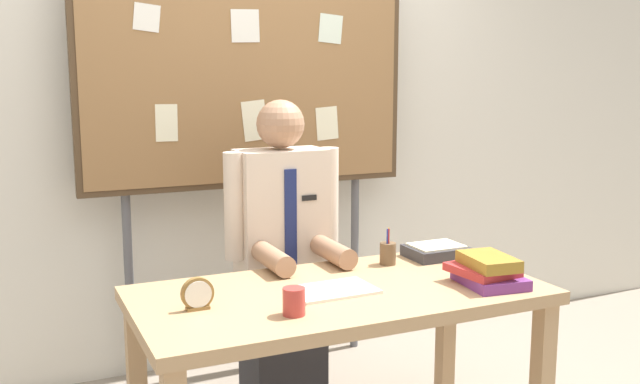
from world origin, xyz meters
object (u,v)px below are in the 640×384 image
object	(u,v)px
desk	(340,311)
paper_tray	(436,251)
bulletin_board	(249,81)
person	(283,265)
pen_holder	(388,253)
book_stack	(488,271)
desk_clock	(197,295)
open_notebook	(333,290)
coffee_mug	(294,301)

from	to	relation	value
desk	paper_tray	world-z (taller)	paper_tray
desk	bulletin_board	distance (m)	1.36
person	pen_holder	distance (m)	0.51
person	book_stack	size ratio (longest dim) A/B	4.86
desk	desk_clock	xyz separation A→B (m)	(-0.56, -0.01, 0.14)
desk	bulletin_board	world-z (taller)	bulletin_board
bulletin_board	pen_holder	distance (m)	1.14
desk	person	xyz separation A→B (m)	(0.00, 0.60, 0.03)
bulletin_board	paper_tray	world-z (taller)	bulletin_board
person	paper_tray	bearing A→B (deg)	-30.13
person	pen_holder	bearing A→B (deg)	-46.71
desk	book_stack	world-z (taller)	book_stack
desk	pen_holder	world-z (taller)	pen_holder
desk	open_notebook	size ratio (longest dim) A/B	4.96
book_stack	coffee_mug	world-z (taller)	book_stack
book_stack	coffee_mug	xyz separation A→B (m)	(-0.82, -0.01, -0.01)
desk_clock	desk	bearing A→B (deg)	1.11
desk	open_notebook	world-z (taller)	open_notebook
coffee_mug	pen_holder	bearing A→B (deg)	35.26
pen_holder	person	bearing A→B (deg)	133.29
coffee_mug	paper_tray	distance (m)	0.99
bulletin_board	book_stack	world-z (taller)	bulletin_board
pen_holder	paper_tray	size ratio (longest dim) A/B	0.62
pen_holder	desk	bearing A→B (deg)	-145.71
book_stack	open_notebook	distance (m)	0.62
desk_clock	pen_holder	distance (m)	0.94
book_stack	desk_clock	xyz separation A→B (m)	(-1.11, 0.18, -0.00)
desk	paper_tray	distance (m)	0.66
open_notebook	paper_tray	world-z (taller)	paper_tray
book_stack	coffee_mug	bearing A→B (deg)	-178.97
bulletin_board	book_stack	xyz separation A→B (m)	(0.55, -1.23, -0.72)
book_stack	pen_holder	size ratio (longest dim) A/B	1.83
desk	desk_clock	world-z (taller)	desk_clock
coffee_mug	bulletin_board	bearing A→B (deg)	77.70
desk_clock	person	bearing A→B (deg)	47.63
open_notebook	desk_clock	bearing A→B (deg)	178.99
desk_clock	coffee_mug	world-z (taller)	desk_clock
pen_holder	paper_tray	world-z (taller)	pen_holder
person	paper_tray	distance (m)	0.70
paper_tray	pen_holder	bearing A→B (deg)	-176.51
paper_tray	coffee_mug	bearing A→B (deg)	-152.71
bulletin_board	coffee_mug	bearing A→B (deg)	-102.30
desk	person	world-z (taller)	person
bulletin_board	desk_clock	world-z (taller)	bulletin_board
pen_holder	bulletin_board	bearing A→B (deg)	113.05
desk_clock	paper_tray	bearing A→B (deg)	12.70
desk	pen_holder	xyz separation A→B (m)	(0.35, 0.24, 0.14)
desk	coffee_mug	size ratio (longest dim) A/B	16.29
open_notebook	desk_clock	world-z (taller)	desk_clock
desk	person	size ratio (longest dim) A/B	1.10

